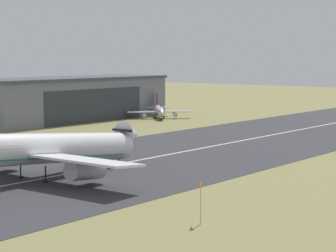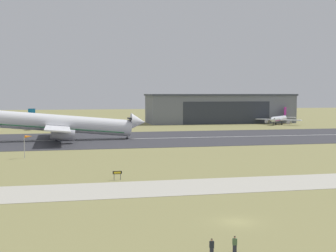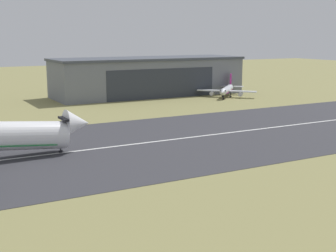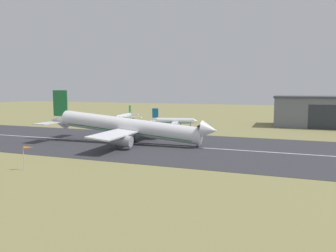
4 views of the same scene
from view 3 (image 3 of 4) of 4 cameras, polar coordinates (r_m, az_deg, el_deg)
name	(u,v)px [view 3 (image 3 of 4)]	position (r m, az deg, el deg)	size (l,w,h in m)	color
runway_strip	(65,153)	(93.92, -12.44, -3.18)	(412.02, 52.47, 0.06)	#333338
runway_centreline	(65,152)	(93.91, -12.44, -3.16)	(370.81, 0.70, 0.01)	silver
hangar_building	(149,76)	(180.61, -2.37, 6.07)	(73.55, 23.47, 14.46)	slate
airplane_parked_west	(227,90)	(176.62, 7.19, 4.39)	(19.67, 19.73, 8.09)	silver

